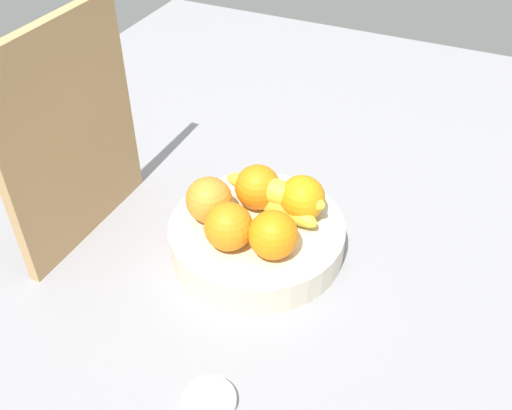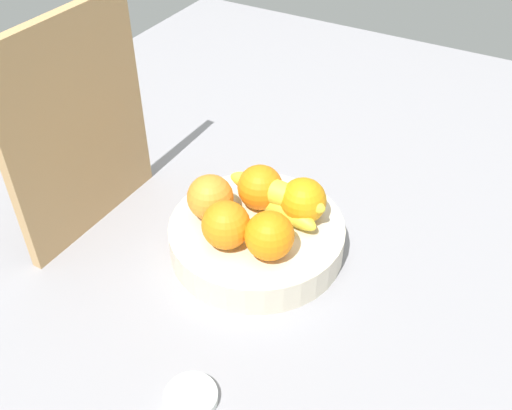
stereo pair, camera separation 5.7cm
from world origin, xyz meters
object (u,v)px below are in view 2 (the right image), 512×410
(orange_front_right, at_px, (269,236))
(orange_back_left, at_px, (260,187))
(banana_bunch, at_px, (276,198))
(jar_lid, at_px, (191,397))
(orange_center, at_px, (303,201))
(cutting_board, at_px, (78,128))
(fruit_bowl, at_px, (256,237))
(orange_front_left, at_px, (226,225))
(orange_back_right, at_px, (210,197))

(orange_front_right, relative_size, orange_back_left, 1.00)
(banana_bunch, bearing_deg, jar_lid, -171.13)
(orange_center, distance_m, banana_bunch, 0.04)
(orange_center, relative_size, banana_bunch, 0.42)
(cutting_board, bearing_deg, fruit_bowl, -75.69)
(orange_center, bearing_deg, orange_front_left, 145.01)
(orange_back_left, xyz_separation_m, jar_lid, (-0.33, -0.08, -0.08))
(orange_back_left, bearing_deg, fruit_bowl, -158.59)
(orange_center, bearing_deg, banana_bunch, 99.16)
(orange_back_right, bearing_deg, orange_front_right, -104.95)
(orange_front_right, distance_m, cutting_board, 0.34)
(banana_bunch, bearing_deg, fruit_bowl, 162.00)
(orange_front_left, height_order, orange_center, same)
(fruit_bowl, xyz_separation_m, orange_front_left, (-0.06, 0.02, 0.06))
(orange_front_right, relative_size, jar_lid, 1.08)
(orange_back_right, xyz_separation_m, jar_lid, (-0.27, -0.14, -0.08))
(cutting_board, bearing_deg, jar_lid, -121.37)
(orange_front_right, bearing_deg, orange_back_right, 75.05)
(fruit_bowl, bearing_deg, orange_center, -49.72)
(jar_lid, bearing_deg, orange_back_right, 27.28)
(cutting_board, relative_size, jar_lid, 5.29)
(orange_front_left, xyz_separation_m, orange_back_right, (0.04, 0.06, 0.00))
(orange_front_left, relative_size, orange_back_right, 1.00)
(orange_center, distance_m, jar_lid, 0.34)
(banana_bunch, bearing_deg, orange_center, -80.84)
(orange_front_right, bearing_deg, banana_bunch, 21.81)
(cutting_board, bearing_deg, orange_front_right, -85.95)
(orange_front_left, distance_m, orange_back_right, 0.07)
(orange_back_left, xyz_separation_m, cutting_board, (-0.11, 0.26, 0.09))
(fruit_bowl, height_order, jar_lid, fruit_bowl)
(fruit_bowl, distance_m, orange_back_right, 0.10)
(orange_front_right, bearing_deg, orange_center, -4.61)
(orange_back_left, xyz_separation_m, banana_bunch, (-0.00, -0.03, -0.01))
(orange_back_right, bearing_deg, cutting_board, 103.98)
(orange_back_left, relative_size, jar_lid, 1.08)
(orange_front_right, xyz_separation_m, orange_back_right, (0.03, 0.12, 0.00))
(fruit_bowl, relative_size, orange_center, 3.79)
(orange_front_right, height_order, orange_back_right, same)
(orange_front_left, bearing_deg, orange_front_right, -80.98)
(orange_front_right, distance_m, orange_center, 0.10)
(orange_back_right, bearing_deg, orange_back_left, -42.45)
(orange_center, xyz_separation_m, banana_bunch, (-0.01, 0.04, -0.01))
(orange_back_left, bearing_deg, orange_front_right, -144.42)
(orange_center, xyz_separation_m, orange_back_right, (-0.06, 0.13, 0.00))
(orange_front_left, bearing_deg, jar_lid, -159.84)
(orange_front_left, xyz_separation_m, orange_center, (0.11, -0.07, 0.00))
(fruit_bowl, relative_size, orange_back_right, 3.79)
(orange_back_left, relative_size, orange_back_right, 1.00)
(orange_back_right, height_order, banana_bunch, orange_back_right)
(orange_front_right, height_order, banana_bunch, orange_front_right)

